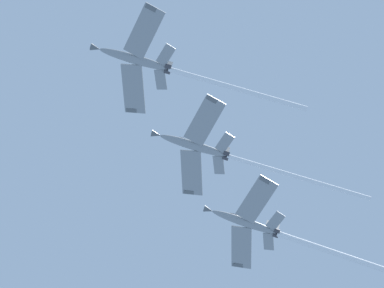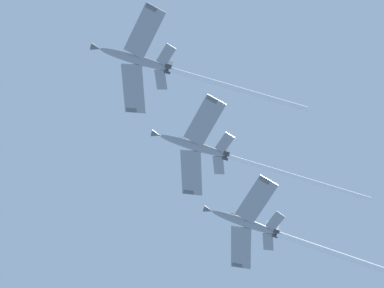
{
  "view_description": "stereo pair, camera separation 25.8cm",
  "coord_description": "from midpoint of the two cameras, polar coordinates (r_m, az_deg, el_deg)",
  "views": [
    {
      "loc": [
        -28.44,
        -30.94,
        1.79
      ],
      "look_at": [
        35.14,
        1.92,
        122.23
      ],
      "focal_mm": 77.37,
      "sensor_mm": 36.0,
      "label": 1
    },
    {
      "loc": [
        -28.55,
        -30.71,
        1.79
      ],
      "look_at": [
        35.14,
        1.92,
        122.23
      ],
      "focal_mm": 77.37,
      "sensor_mm": 36.0,
      "label": 2
    }
  ],
  "objects": [
    {
      "name": "jet_lead",
      "position": [
        135.65,
        -2.11,
        5.35
      ],
      "size": [
        26.09,
        28.79,
        9.21
      ],
      "color": "gray"
    },
    {
      "name": "jet_third",
      "position": [
        145.21,
        5.54,
        -6.0
      ],
      "size": [
        23.95,
        25.74,
        9.65
      ],
      "color": "gray"
    },
    {
      "name": "jet_second",
      "position": [
        140.32,
        1.79,
        -0.59
      ],
      "size": [
        27.12,
        29.98,
        9.61
      ],
      "color": "gray"
    }
  ]
}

